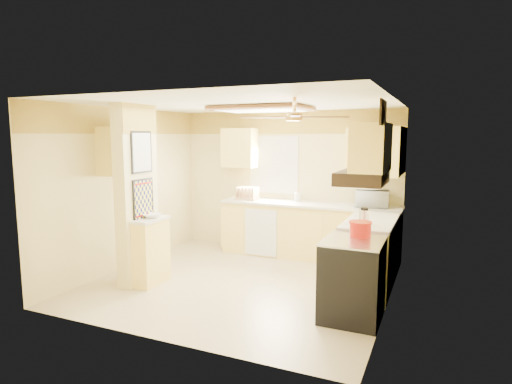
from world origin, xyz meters
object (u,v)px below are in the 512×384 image
at_px(stove, 353,279).
at_px(dutch_oven, 360,229).
at_px(microwave, 373,198).
at_px(kettle, 364,217).
at_px(bowl, 152,216).

relative_size(stove, dutch_oven, 3.46).
relative_size(microwave, kettle, 2.29).
bearing_deg(dutch_oven, kettle, 95.15).
xyz_separation_m(microwave, bowl, (-2.67, -2.14, -0.11)).
bearing_deg(stove, microwave, 93.34).
height_order(stove, kettle, kettle).
xyz_separation_m(stove, bowl, (-2.80, 0.04, 0.51)).
bearing_deg(dutch_oven, bowl, -176.97).
bearing_deg(dutch_oven, stove, -100.17).
bearing_deg(dutch_oven, microwave, 94.64).
relative_size(bowl, kettle, 1.07).
xyz_separation_m(stove, kettle, (-0.02, 0.77, 0.58)).
height_order(bowl, dutch_oven, dutch_oven).
distance_m(microwave, bowl, 3.43).
distance_m(stove, bowl, 2.85).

